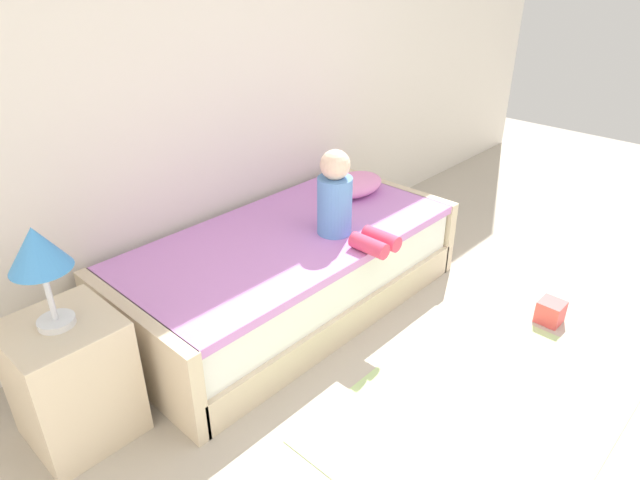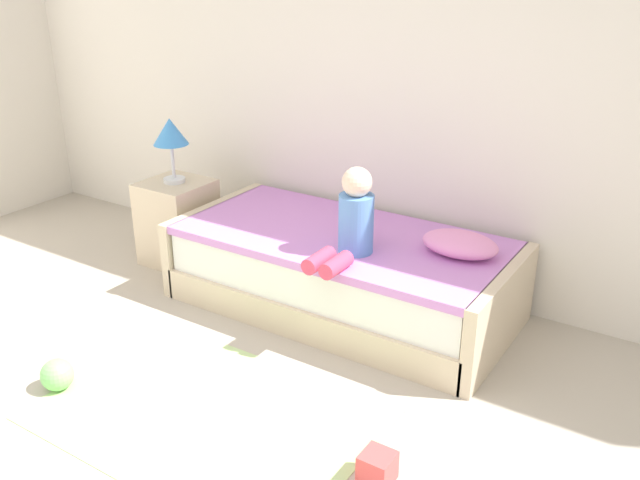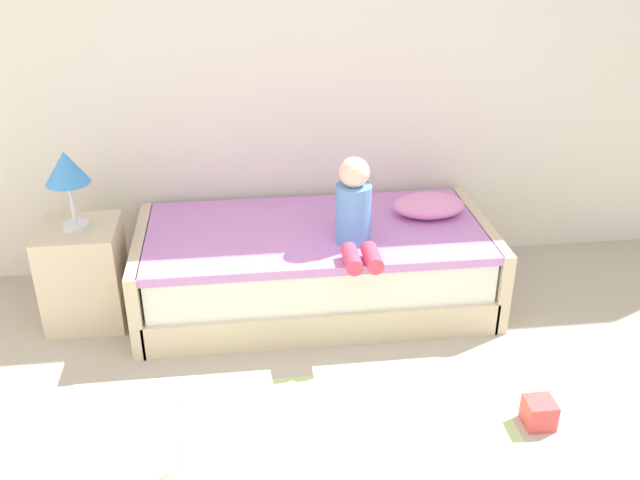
{
  "view_description": "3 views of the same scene",
  "coord_description": "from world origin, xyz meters",
  "px_view_note": "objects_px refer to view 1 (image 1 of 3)",
  "views": [
    {
      "loc": [
        -2.24,
        -0.08,
        1.98
      ],
      "look_at": [
        -0.28,
        1.75,
        0.55
      ],
      "focal_mm": 31.05,
      "sensor_mm": 36.0,
      "label": 1
    },
    {
      "loc": [
        1.7,
        -1.32,
        2.1
      ],
      "look_at": [
        -0.28,
        1.75,
        0.55
      ],
      "focal_mm": 38.6,
      "sensor_mm": 36.0,
      "label": 2
    },
    {
      "loc": [
        -0.71,
        -1.72,
        2.33
      ],
      "look_at": [
        -0.28,
        1.75,
        0.55
      ],
      "focal_mm": 39.57,
      "sensor_mm": 36.0,
      "label": 3
    }
  ],
  "objects_px": {
    "nightstand": "(73,380)",
    "child_figure": "(341,202)",
    "toy_block": "(550,312)",
    "bed": "(290,271)",
    "table_lamp": "(38,254)",
    "pillow": "(355,185)"
  },
  "relations": [
    {
      "from": "table_lamp",
      "to": "child_figure",
      "type": "distance_m",
      "value": 1.58
    },
    {
      "from": "table_lamp",
      "to": "toy_block",
      "type": "relative_size",
      "value": 3.28
    },
    {
      "from": "bed",
      "to": "table_lamp",
      "type": "xyz_separation_m",
      "value": [
        -1.35,
        -0.03,
        0.69
      ]
    },
    {
      "from": "bed",
      "to": "table_lamp",
      "type": "relative_size",
      "value": 4.69
    },
    {
      "from": "nightstand",
      "to": "table_lamp",
      "type": "relative_size",
      "value": 1.33
    },
    {
      "from": "toy_block",
      "to": "bed",
      "type": "bearing_deg",
      "value": 126.78
    },
    {
      "from": "nightstand",
      "to": "table_lamp",
      "type": "distance_m",
      "value": 0.64
    },
    {
      "from": "child_figure",
      "to": "table_lamp",
      "type": "bearing_deg",
      "value": 172.64
    },
    {
      "from": "pillow",
      "to": "table_lamp",
      "type": "bearing_deg",
      "value": -176.43
    },
    {
      "from": "bed",
      "to": "child_figure",
      "type": "bearing_deg",
      "value": -49.25
    },
    {
      "from": "table_lamp",
      "to": "toy_block",
      "type": "bearing_deg",
      "value": -28.08
    },
    {
      "from": "nightstand",
      "to": "child_figure",
      "type": "relative_size",
      "value": 1.18
    },
    {
      "from": "bed",
      "to": "child_figure",
      "type": "height_order",
      "value": "child_figure"
    },
    {
      "from": "table_lamp",
      "to": "toy_block",
      "type": "xyz_separation_m",
      "value": [
        2.28,
        -1.22,
        -0.87
      ]
    },
    {
      "from": "nightstand",
      "to": "child_figure",
      "type": "distance_m",
      "value": 1.61
    },
    {
      "from": "child_figure",
      "to": "toy_block",
      "type": "bearing_deg",
      "value": -54.17
    },
    {
      "from": "nightstand",
      "to": "table_lamp",
      "type": "bearing_deg",
      "value": -135.0
    },
    {
      "from": "pillow",
      "to": "nightstand",
      "type": "bearing_deg",
      "value": -176.43
    },
    {
      "from": "bed",
      "to": "child_figure",
      "type": "relative_size",
      "value": 4.14
    },
    {
      "from": "bed",
      "to": "toy_block",
      "type": "distance_m",
      "value": 1.57
    },
    {
      "from": "toy_block",
      "to": "nightstand",
      "type": "bearing_deg",
      "value": 151.92
    },
    {
      "from": "nightstand",
      "to": "pillow",
      "type": "distance_m",
      "value": 2.09
    }
  ]
}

